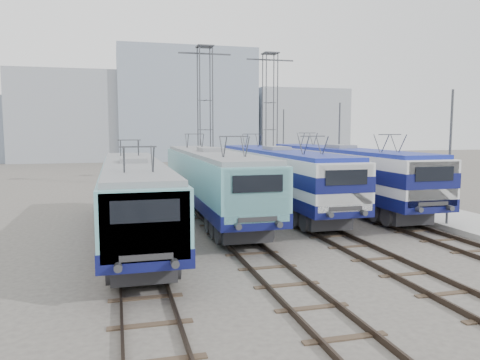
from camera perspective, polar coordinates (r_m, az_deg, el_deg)
name	(u,v)px	position (r m, az deg, el deg)	size (l,w,h in m)	color
ground	(304,250)	(19.97, 7.77, -8.49)	(160.00, 160.00, 0.00)	#514C47
platform	(404,206)	(31.67, 19.34, -3.04)	(4.00, 70.00, 0.30)	#9E9E99
locomotive_far_left	(134,193)	(21.70, -12.79, -1.54)	(2.76, 17.45, 3.28)	#0C1047
locomotive_center_left	(211,177)	(26.79, -3.52, 0.33)	(2.94, 18.58, 3.50)	#0C1047
locomotive_center_right	(277,172)	(29.34, 4.58, 0.92)	(2.92, 18.48, 3.47)	#0C1047
locomotive_far_right	(342,170)	(31.27, 12.28, 1.19)	(2.97, 18.78, 3.53)	#0C1047
catenary_tower_west	(205,111)	(40.54, -4.26, 8.45)	(4.50, 1.20, 12.00)	#3F4247
catenary_tower_east	(270,112)	(44.12, 3.66, 8.27)	(4.50, 1.20, 12.00)	#3F4247
mast_front	(450,160)	(25.57, 24.18, 2.19)	(0.12, 0.12, 7.00)	#3F4247
mast_mid	(339,150)	(35.68, 11.97, 3.59)	(0.12, 0.12, 7.00)	#3F4247
mast_rear	(283,145)	(46.70, 5.30, 4.28)	(0.12, 0.12, 7.00)	#3F4247
building_west	(73,117)	(80.10, -19.70, 7.25)	(18.00, 12.00, 14.00)	#8E959E
building_center	(185,106)	(80.73, -6.76, 8.97)	(22.00, 14.00, 18.00)	gray
building_east	(295,124)	(85.80, 6.70, 6.80)	(16.00, 12.00, 12.00)	#8E959E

